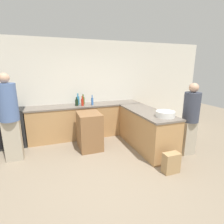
% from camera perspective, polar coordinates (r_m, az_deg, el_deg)
% --- Properties ---
extents(ground_plane, '(14.00, 14.00, 0.00)m').
position_cam_1_polar(ground_plane, '(3.37, 0.02, -20.73)').
color(ground_plane, gray).
extents(wall_back, '(8.00, 0.06, 2.70)m').
position_cam_1_polar(wall_back, '(5.21, -9.34, 7.65)').
color(wall_back, silver).
rests_on(wall_back, ground_plane).
extents(counter_back, '(3.15, 0.63, 0.93)m').
position_cam_1_polar(counter_back, '(5.07, -8.25, -2.71)').
color(counter_back, tan).
rests_on(counter_back, ground_plane).
extents(counter_peninsula, '(0.69, 1.85, 0.93)m').
position_cam_1_polar(counter_peninsula, '(4.41, 11.01, -5.47)').
color(counter_peninsula, tan).
rests_on(counter_peninsula, ground_plane).
extents(range_oven, '(0.70, 0.61, 0.94)m').
position_cam_1_polar(range_oven, '(5.08, -30.12, -4.49)').
color(range_oven, black).
rests_on(range_oven, ground_plane).
extents(island_table, '(0.53, 0.70, 0.89)m').
position_cam_1_polar(island_table, '(4.31, -7.38, -6.04)').
color(island_table, brown).
rests_on(island_table, ground_plane).
extents(mixing_bowl, '(0.40, 0.40, 0.12)m').
position_cam_1_polar(mixing_bowl, '(3.83, 17.02, -0.63)').
color(mixing_bowl, white).
rests_on(mixing_bowl, counter_peninsula).
extents(olive_oil_bottle, '(0.08, 0.08, 0.29)m').
position_cam_1_polar(olive_oil_bottle, '(4.97, -9.39, 3.74)').
color(olive_oil_bottle, '#475B1E').
rests_on(olive_oil_bottle, counter_back).
extents(hot_sauce_bottle, '(0.07, 0.07, 0.26)m').
position_cam_1_polar(hot_sauce_bottle, '(4.81, -9.65, 3.27)').
color(hot_sauce_bottle, red).
rests_on(hot_sauce_bottle, counter_back).
extents(wine_bottle_dark, '(0.09, 0.09, 0.23)m').
position_cam_1_polar(wine_bottle_dark, '(4.85, -11.44, 3.13)').
color(wine_bottle_dark, black).
rests_on(wine_bottle_dark, counter_back).
extents(dish_soap_bottle, '(0.08, 0.08, 0.31)m').
position_cam_1_polar(dish_soap_bottle, '(5.00, -11.02, 3.85)').
color(dish_soap_bottle, '#338CBF').
rests_on(dish_soap_bottle, counter_back).
extents(water_bottle_blue, '(0.06, 0.06, 0.27)m').
position_cam_1_polar(water_bottle_blue, '(4.88, -6.47, 3.58)').
color(water_bottle_blue, '#386BB7').
rests_on(water_bottle_blue, counter_back).
extents(person_by_range, '(0.37, 0.37, 1.84)m').
position_cam_1_polar(person_by_range, '(4.12, -30.51, -0.89)').
color(person_by_range, '#ADA38E').
rests_on(person_by_range, ground_plane).
extents(person_at_peninsula, '(0.34, 0.34, 1.63)m').
position_cam_1_polar(person_at_peninsula, '(4.21, 24.25, -1.55)').
color(person_at_peninsula, '#ADA38E').
rests_on(person_at_peninsula, ground_plane).
extents(paper_bag, '(0.31, 0.18, 0.39)m').
position_cam_1_polar(paper_bag, '(3.60, 18.73, -15.45)').
color(paper_bag, '#A88456').
rests_on(paper_bag, ground_plane).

